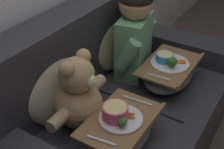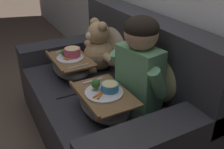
% 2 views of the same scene
% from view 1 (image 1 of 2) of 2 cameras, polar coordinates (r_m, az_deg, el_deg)
% --- Properties ---
extents(couch, '(1.65, 0.95, 0.95)m').
position_cam_1_polar(couch, '(1.98, 0.64, -6.74)').
color(couch, '#2D2D33').
rests_on(couch, ground_plane).
extents(throw_pillow_behind_child, '(0.43, 0.21, 0.45)m').
position_cam_1_polar(throw_pillow_behind_child, '(2.11, 0.04, 6.48)').
color(throw_pillow_behind_child, tan).
rests_on(throw_pillow_behind_child, couch).
extents(throw_pillow_behind_teddy, '(0.45, 0.22, 0.47)m').
position_cam_1_polar(throw_pillow_behind_teddy, '(1.70, -10.74, -1.59)').
color(throw_pillow_behind_teddy, '#C1B293').
rests_on(throw_pillow_behind_teddy, couch).
extents(child_figure, '(0.44, 0.24, 0.60)m').
position_cam_1_polar(child_figure, '(1.98, 4.22, 8.49)').
color(child_figure, '#66A370').
rests_on(child_figure, couch).
extents(teddy_bear, '(0.46, 0.32, 0.43)m').
position_cam_1_polar(teddy_bear, '(1.62, -6.04, -4.14)').
color(teddy_bear, tan).
rests_on(teddy_bear, couch).
extents(lap_tray_child, '(0.44, 0.29, 0.23)m').
position_cam_1_polar(lap_tray_child, '(2.01, 10.32, 0.32)').
color(lap_tray_child, slate).
rests_on(lap_tray_child, child_figure).
extents(lap_tray_teddy, '(0.43, 0.28, 0.23)m').
position_cam_1_polar(lap_tray_teddy, '(1.57, 1.53, -9.92)').
color(lap_tray_teddy, slate).
rests_on(lap_tray_teddy, teddy_bear).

